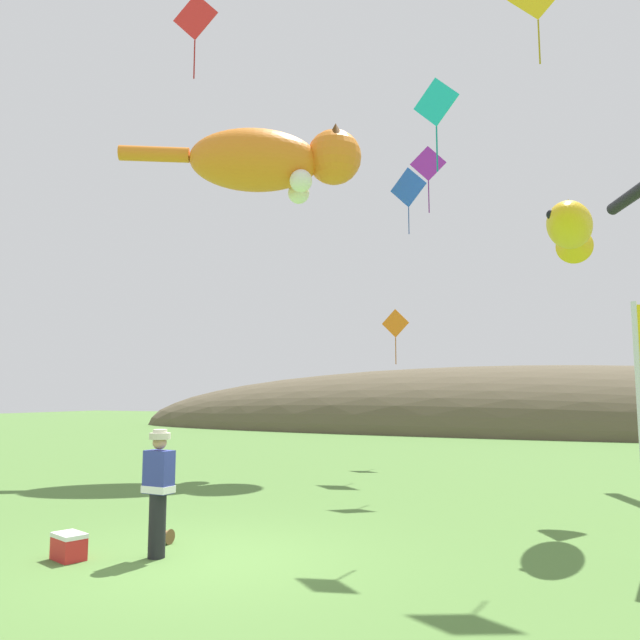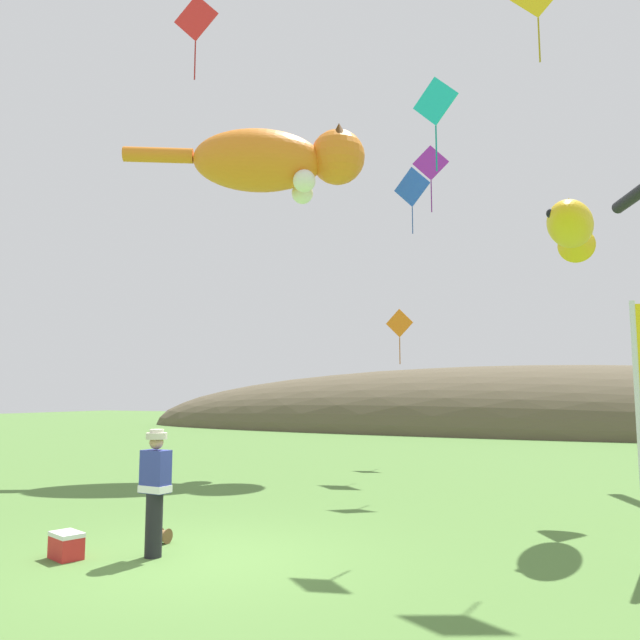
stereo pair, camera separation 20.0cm
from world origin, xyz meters
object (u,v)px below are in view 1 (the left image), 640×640
at_px(kite_diamond_blue, 408,188).
at_px(kite_diamond_violet, 428,164).
at_px(kite_giant_cat, 272,161).
at_px(kite_tube_streamer, 631,196).
at_px(festival_attendant, 158,488).
at_px(kite_diamond_red, 195,18).
at_px(kite_spool, 166,536).
at_px(kite_diamond_orange, 395,324).
at_px(picnic_cooler, 69,546).
at_px(kite_fish_windsock, 570,229).
at_px(kite_diamond_teal, 436,103).

relative_size(kite_diamond_blue, kite_diamond_violet, 1.19).
relative_size(kite_giant_cat, kite_tube_streamer, 2.92).
distance_m(festival_attendant, kite_diamond_red, 10.38).
relative_size(kite_spool, kite_diamond_orange, 0.12).
xyz_separation_m(kite_giant_cat, kite_diamond_violet, (5.53, -1.11, -1.36)).
xyz_separation_m(kite_spool, picnic_cooler, (-0.65, -1.29, 0.07)).
relative_size(picnic_cooler, kite_tube_streamer, 0.23).
bearing_deg(kite_giant_cat, kite_diamond_red, -75.15).
height_order(picnic_cooler, kite_diamond_red, kite_diamond_red).
bearing_deg(picnic_cooler, festival_attendant, 29.49).
bearing_deg(kite_fish_windsock, festival_attendant, -134.31).
bearing_deg(kite_diamond_red, kite_diamond_violet, 56.79).
height_order(kite_giant_cat, kite_diamond_red, kite_diamond_red).
relative_size(festival_attendant, kite_tube_streamer, 0.73).
bearing_deg(kite_diamond_teal, kite_diamond_blue, 109.89).
xyz_separation_m(kite_tube_streamer, kite_diamond_orange, (-7.30, 0.94, -3.21)).
height_order(kite_fish_windsock, kite_diamond_red, kite_diamond_red).
height_order(kite_diamond_blue, kite_diamond_violet, kite_diamond_blue).
distance_m(kite_spool, kite_fish_windsock, 9.22).
xyz_separation_m(kite_diamond_orange, kite_diamond_red, (-1.52, -9.50, 5.94)).
bearing_deg(kite_diamond_teal, kite_giant_cat, 138.91).
bearing_deg(kite_diamond_violet, kite_tube_streamer, 29.38).
distance_m(kite_diamond_violet, kite_diamond_teal, 5.22).
distance_m(kite_spool, kite_diamond_violet, 12.05).
distance_m(kite_spool, kite_diamond_orange, 12.94).
xyz_separation_m(kite_fish_windsock, kite_diamond_red, (-7.41, -2.18, 5.11)).
bearing_deg(festival_attendant, kite_diamond_red, 121.38).
xyz_separation_m(kite_diamond_blue, kite_diamond_orange, (-0.78, 0.85, -4.39)).
bearing_deg(picnic_cooler, kite_tube_streamer, 57.89).
xyz_separation_m(kite_diamond_blue, kite_diamond_violet, (1.43, -2.95, -0.45)).
distance_m(picnic_cooler, kite_diamond_orange, 14.14).
bearing_deg(kite_diamond_orange, kite_diamond_violet, -59.89).
xyz_separation_m(picnic_cooler, kite_giant_cat, (-2.79, 10.72, 9.76)).
distance_m(kite_diamond_orange, kite_diamond_red, 11.31).
xyz_separation_m(festival_attendant, kite_spool, (-0.39, 0.70, -0.84)).
xyz_separation_m(festival_attendant, kite_diamond_orange, (-0.51, 12.83, 3.68)).
xyz_separation_m(kite_diamond_orange, kite_diamond_violet, (2.21, -3.80, 3.94)).
bearing_deg(kite_tube_streamer, festival_attendant, -119.74).
xyz_separation_m(kite_fish_windsock, kite_diamond_violet, (-3.68, 3.51, 3.11)).
xyz_separation_m(kite_spool, kite_tube_streamer, (7.18, 11.18, 7.73)).
relative_size(kite_tube_streamer, kite_diamond_teal, 1.29).
bearing_deg(kite_diamond_violet, kite_spool, -104.11).
height_order(picnic_cooler, kite_diamond_violet, kite_diamond_violet).
relative_size(kite_spool, kite_diamond_blue, 0.10).
relative_size(festival_attendant, kite_diamond_orange, 0.95).
xyz_separation_m(kite_giant_cat, kite_diamond_teal, (6.97, -6.08, -2.08)).
relative_size(festival_attendant, kite_diamond_violet, 0.93).
height_order(festival_attendant, kite_diamond_blue, kite_diamond_blue).
height_order(kite_giant_cat, kite_tube_streamer, kite_giant_cat).
distance_m(festival_attendant, kite_tube_streamer, 15.33).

